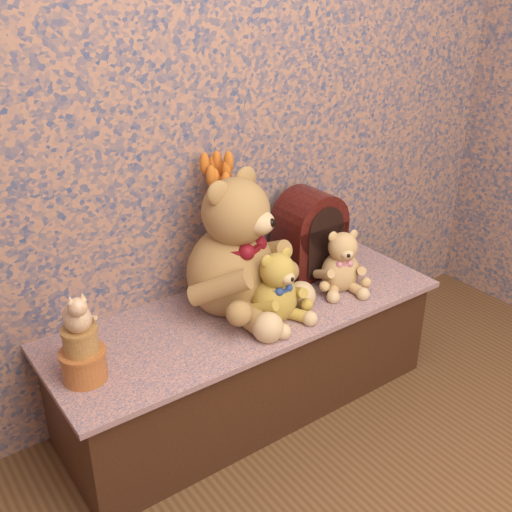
% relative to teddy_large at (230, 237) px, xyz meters
% --- Properties ---
extents(display_shelf, '(1.48, 0.53, 0.42)m').
position_rel_teddy_large_xyz_m(display_shelf, '(0.03, -0.07, -0.48)').
color(display_shelf, '#394876').
rests_on(display_shelf, ground).
extents(teddy_large, '(0.61, 0.65, 0.55)m').
position_rel_teddy_large_xyz_m(teddy_large, '(0.00, 0.00, 0.00)').
color(teddy_large, olive).
rests_on(teddy_large, display_shelf).
extents(teddy_medium, '(0.25, 0.28, 0.28)m').
position_rel_teddy_large_xyz_m(teddy_medium, '(0.08, -0.16, -0.13)').
color(teddy_medium, '#AF8631').
rests_on(teddy_medium, display_shelf).
extents(teddy_small, '(0.29, 0.31, 0.26)m').
position_rel_teddy_large_xyz_m(teddy_small, '(0.42, -0.13, -0.14)').
color(teddy_small, tan).
rests_on(teddy_small, display_shelf).
extents(cathedral_radio, '(0.25, 0.18, 0.35)m').
position_rel_teddy_large_xyz_m(cathedral_radio, '(0.40, 0.04, -0.10)').
color(cathedral_radio, '#380C0A').
rests_on(cathedral_radio, display_shelf).
extents(ceramic_vase, '(0.16, 0.16, 0.22)m').
position_rel_teddy_large_xyz_m(ceramic_vase, '(0.00, 0.10, -0.17)').
color(ceramic_vase, tan).
rests_on(ceramic_vase, display_shelf).
extents(dried_stalks, '(0.28, 0.28, 0.46)m').
position_rel_teddy_large_xyz_m(dried_stalks, '(0.00, 0.10, 0.17)').
color(dried_stalks, orange).
rests_on(dried_stalks, ceramic_vase).
extents(biscuit_tin_lower, '(0.16, 0.16, 0.10)m').
position_rel_teddy_large_xyz_m(biscuit_tin_lower, '(-0.60, -0.11, -0.22)').
color(biscuit_tin_lower, gold).
rests_on(biscuit_tin_lower, display_shelf).
extents(biscuit_tin_upper, '(0.14, 0.14, 0.08)m').
position_rel_teddy_large_xyz_m(biscuit_tin_upper, '(-0.60, -0.11, -0.14)').
color(biscuit_tin_upper, '#DABD5F').
rests_on(biscuit_tin_upper, biscuit_tin_lower).
extents(cat_figurine, '(0.11, 0.12, 0.13)m').
position_rel_teddy_large_xyz_m(cat_figurine, '(-0.60, -0.11, -0.03)').
color(cat_figurine, silver).
rests_on(cat_figurine, biscuit_tin_upper).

